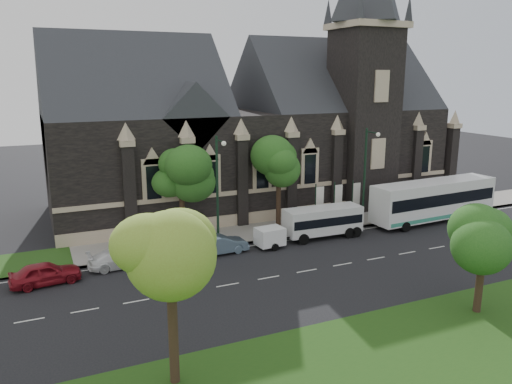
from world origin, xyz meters
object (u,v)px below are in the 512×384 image
shuttle_bus (323,220)px  box_trailer (270,237)px  banner_flag_right (355,197)px  car_far_red (45,273)px  tree_walk_right (280,163)px  tree_park_near (173,245)px  tour_coach (434,200)px  banner_flag_center (337,199)px  banner_flag_left (318,201)px  tree_park_east (484,235)px  sedan (219,244)px  car_far_white (121,258)px  street_lamp_mid (218,186)px  tree_walk_left (183,172)px  street_lamp_near (366,172)px

shuttle_bus → box_trailer: shuttle_bus is taller
banner_flag_right → car_far_red: (-27.21, -3.94, -1.62)m
tree_walk_right → banner_flag_right: 8.05m
tree_park_near → shuttle_bus: size_ratio=1.25×
tour_coach → box_trailer: bearing=178.6°
tree_walk_right → banner_flag_center: tree_walk_right is taller
banner_flag_left → shuttle_bus: (-1.26, -2.93, -0.87)m
tree_park_east → tree_walk_right: size_ratio=0.81×
banner_flag_left → sedan: bearing=-163.8°
banner_flag_left → car_far_white: bearing=-171.0°
banner_flag_center → tour_coach: size_ratio=0.30×
banner_flag_left → banner_flag_center: 2.00m
banner_flag_center → banner_flag_right: same height
banner_flag_right → box_trailer: banner_flag_right is taller
tree_park_east → tour_coach: tree_park_east is taller
banner_flag_right → sedan: (-14.72, -3.12, -1.64)m
street_lamp_mid → sedan: size_ratio=1.99×
banner_flag_left → banner_flag_right: (4.00, 0.00, 0.00)m
tree_park_east → banner_flag_right: 18.91m
tree_walk_left → banner_flag_left: bearing=-8.0°
street_lamp_mid → car_far_white: bearing=-172.9°
street_lamp_mid → box_trailer: bearing=-23.5°
tree_walk_left → banner_flag_left: (12.08, -1.70, -3.35)m
street_lamp_near → tour_coach: bearing=-9.0°
street_lamp_near → banner_flag_right: 3.34m
car_far_red → sedan: bearing=-93.0°
tree_park_near → tree_walk_left: 20.38m
tree_park_east → sedan: (-10.61, 15.21, -3.87)m
tree_park_near → street_lamp_mid: size_ratio=0.95×
tour_coach → banner_flag_center: bearing=158.0°
tour_coach → car_far_white: size_ratio=2.89×
sedan → car_far_white: 7.44m
street_lamp_near → banner_flag_left: (-3.71, 1.91, -2.73)m
tree_walk_left → banner_flag_center: (14.08, -1.70, -3.35)m
tree_park_east → sedan: tree_park_east is taller
tree_park_near → banner_flag_right: size_ratio=2.14×
tour_coach → sedan: 21.56m
banner_flag_center → banner_flag_right: (2.00, 0.00, 0.00)m
tree_park_east → banner_flag_center: tree_park_east is taller
tree_park_east → box_trailer: (-6.45, 14.80, -3.68)m
tree_walk_left → box_trailer: size_ratio=2.41×
banner_flag_left → box_trailer: 7.59m
shuttle_bus → banner_flag_left: bearing=68.4°
banner_flag_center → box_trailer: bearing=-157.6°
tree_park_east → banner_flag_right: size_ratio=1.57×
tour_coach → car_far_red: size_ratio=2.98×
banner_flag_left → tour_coach: 11.22m
tree_park_east → sedan: bearing=124.9°
tree_park_near → tour_coach: 32.69m
tree_park_east → car_far_white: bearing=139.5°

